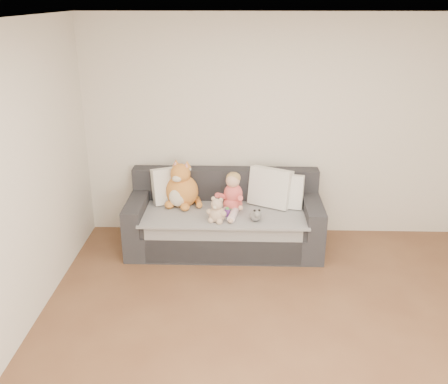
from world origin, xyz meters
name	(u,v)px	position (x,y,z in m)	size (l,w,h in m)	color
room_shell	(292,196)	(0.00, 0.42, 1.30)	(5.00, 5.00, 5.00)	brown
sofa	(225,221)	(-0.58, 2.06, 0.31)	(2.20, 0.94, 0.85)	#252529
cushion_left	(172,185)	(-1.20, 2.24, 0.68)	(0.50, 0.37, 0.43)	silver
cushion_right_back	(270,187)	(-0.05, 2.17, 0.70)	(0.53, 0.42, 0.46)	silver
cushion_right_front	(285,191)	(0.11, 2.14, 0.67)	(0.45, 0.28, 0.40)	silver
toddler	(232,196)	(-0.49, 1.96, 0.67)	(0.33, 0.48, 0.47)	#DB534D
plush_cat	(182,189)	(-1.07, 2.13, 0.68)	(0.44, 0.40, 0.57)	#C6622C
teddy_bear	(217,212)	(-0.65, 1.69, 0.59)	(0.22, 0.18, 0.29)	#CDA98D
plush_cow	(256,215)	(-0.23, 1.73, 0.54)	(0.13, 0.20, 0.16)	white
sippy_cup	(227,211)	(-0.54, 1.85, 0.53)	(0.10, 0.08, 0.11)	#713796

